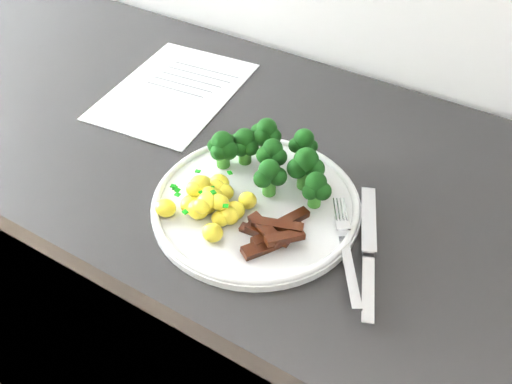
{
  "coord_description": "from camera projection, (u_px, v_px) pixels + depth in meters",
  "views": [
    {
      "loc": [
        0.43,
        1.12,
        1.44
      ],
      "look_at": [
        0.14,
        1.58,
        0.92
      ],
      "focal_mm": 38.96,
      "sensor_mm": 36.0,
      "label": 1
    }
  ],
  "objects": [
    {
      "name": "plate",
      "position": [
        256.0,
        203.0,
        0.77
      ],
      "size": [
        0.29,
        0.29,
        0.02
      ],
      "color": "white",
      "rests_on": "counter"
    },
    {
      "name": "broccoli",
      "position": [
        273.0,
        155.0,
        0.78
      ],
      "size": [
        0.2,
        0.12,
        0.07
      ],
      "color": "#2D6B1D",
      "rests_on": "plate"
    },
    {
      "name": "potatoes",
      "position": [
        210.0,
        200.0,
        0.75
      ],
      "size": [
        0.11,
        0.11,
        0.04
      ],
      "color": "#FFEB40",
      "rests_on": "plate"
    },
    {
      "name": "counter",
      "position": [
        231.0,
        309.0,
        1.18
      ],
      "size": [
        2.37,
        0.59,
        0.89
      ],
      "color": "black",
      "rests_on": "ground"
    },
    {
      "name": "fork",
      "position": [
        347.0,
        254.0,
        0.69
      ],
      "size": [
        0.11,
        0.16,
        0.02
      ],
      "color": "silver",
      "rests_on": "plate"
    },
    {
      "name": "knife",
      "position": [
        368.0,
        266.0,
        0.69
      ],
      "size": [
        0.1,
        0.21,
        0.02
      ],
      "color": "silver",
      "rests_on": "plate"
    },
    {
      "name": "beef_strips",
      "position": [
        274.0,
        233.0,
        0.71
      ],
      "size": [
        0.09,
        0.12,
        0.03
      ],
      "color": "black",
      "rests_on": "plate"
    },
    {
      "name": "recipe_paper",
      "position": [
        174.0,
        91.0,
        0.98
      ],
      "size": [
        0.23,
        0.31,
        0.0
      ],
      "color": "silver",
      "rests_on": "counter"
    }
  ]
}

